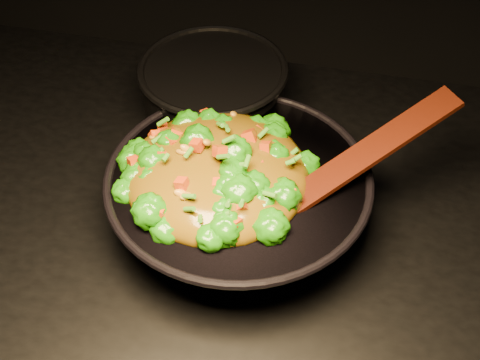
# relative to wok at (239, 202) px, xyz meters

# --- Properties ---
(wok) EXTENTS (0.41, 0.41, 0.10)m
(wok) POSITION_rel_wok_xyz_m (0.00, 0.00, 0.00)
(wok) COLOR black
(wok) RESTS_ON stovetop
(stir_fry) EXTENTS (0.33, 0.33, 0.09)m
(stir_fry) POSITION_rel_wok_xyz_m (-0.03, -0.01, 0.10)
(stir_fry) COLOR #227E09
(stir_fry) RESTS_ON wok
(spatula) EXTENTS (0.23, 0.20, 0.11)m
(spatula) POSITION_rel_wok_xyz_m (0.17, 0.04, 0.10)
(spatula) COLOR #3C1A08
(spatula) RESTS_ON wok
(back_pot) EXTENTS (0.30, 0.30, 0.13)m
(back_pot) POSITION_rel_wok_xyz_m (-0.09, 0.21, 0.02)
(back_pot) COLOR black
(back_pot) RESTS_ON stovetop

